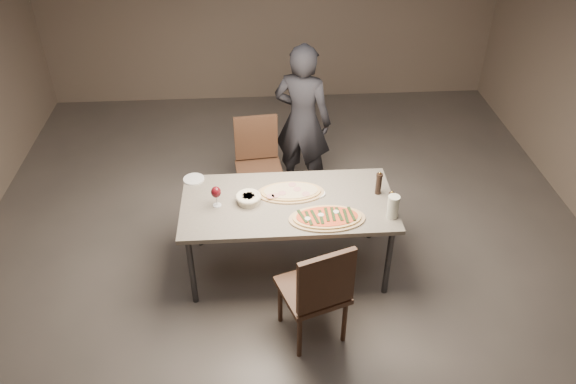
{
  "coord_description": "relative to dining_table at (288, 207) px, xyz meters",
  "views": [
    {
      "loc": [
        -0.25,
        -3.77,
        3.6
      ],
      "look_at": [
        0.0,
        0.0,
        0.85
      ],
      "focal_mm": 35.0,
      "sensor_mm": 36.0,
      "label": 1
    }
  ],
  "objects": [
    {
      "name": "chair_near",
      "position": [
        0.17,
        -0.84,
        -0.14
      ],
      "size": [
        0.6,
        0.6,
        0.99
      ],
      "rotation": [
        0.0,
        0.0,
        0.34
      ],
      "color": "#41291B",
      "rests_on": "ground"
    },
    {
      "name": "pepper_mill_right",
      "position": [
        0.83,
        -0.18,
        0.15
      ],
      "size": [
        0.05,
        0.05,
        0.2
      ],
      "rotation": [
        0.0,
        0.0,
        -0.18
      ],
      "color": "black",
      "rests_on": "dining_table"
    },
    {
      "name": "room",
      "position": [
        0.0,
        0.0,
        0.71
      ],
      "size": [
        7.0,
        7.0,
        7.0
      ],
      "color": "#5A534D",
      "rests_on": "ground"
    },
    {
      "name": "diner",
      "position": [
        0.23,
        1.26,
        0.13
      ],
      "size": [
        0.71,
        0.6,
        1.65
      ],
      "primitive_type": "imported",
      "rotation": [
        0.0,
        0.0,
        2.73
      ],
      "color": "black",
      "rests_on": "ground"
    },
    {
      "name": "pepper_mill_left",
      "position": [
        0.78,
        0.07,
        0.16
      ],
      "size": [
        0.06,
        0.06,
        0.22
      ],
      "rotation": [
        0.0,
        0.0,
        0.23
      ],
      "color": "black",
      "rests_on": "dining_table"
    },
    {
      "name": "chair_far",
      "position": [
        -0.24,
        1.01,
        -0.15
      ],
      "size": [
        0.5,
        0.5,
        0.96
      ],
      "rotation": [
        0.0,
        0.0,
        3.24
      ],
      "color": "#41291B",
      "rests_on": "ground"
    },
    {
      "name": "side_plate",
      "position": [
        -0.82,
        0.38,
        0.06
      ],
      "size": [
        0.19,
        0.19,
        0.01
      ],
      "rotation": [
        0.0,
        0.0,
        0.31
      ],
      "color": "white",
      "rests_on": "dining_table"
    },
    {
      "name": "dining_table",
      "position": [
        0.0,
        0.0,
        0.0
      ],
      "size": [
        1.8,
        0.9,
        0.75
      ],
      "color": "slate",
      "rests_on": "ground"
    },
    {
      "name": "bread_basket",
      "position": [
        -0.33,
        0.01,
        0.1
      ],
      "size": [
        0.22,
        0.22,
        0.08
      ],
      "rotation": [
        0.0,
        0.0,
        0.21
      ],
      "color": "beige",
      "rests_on": "dining_table"
    },
    {
      "name": "wine_glass",
      "position": [
        -0.59,
        -0.01,
        0.19
      ],
      "size": [
        0.08,
        0.08,
        0.19
      ],
      "rotation": [
        0.0,
        0.0,
        0.04
      ],
      "color": "silver",
      "rests_on": "dining_table"
    },
    {
      "name": "zucchini_pizza",
      "position": [
        0.3,
        -0.26,
        0.07
      ],
      "size": [
        0.62,
        0.34,
        0.05
      ],
      "rotation": [
        0.0,
        0.0,
        0.43
      ],
      "color": "tan",
      "rests_on": "dining_table"
    },
    {
      "name": "oil_dish",
      "position": [
        0.26,
        0.09,
        0.06
      ],
      "size": [
        0.13,
        0.13,
        0.01
      ],
      "rotation": [
        0.0,
        0.0,
        -0.08
      ],
      "color": "white",
      "rests_on": "dining_table"
    },
    {
      "name": "carafe",
      "position": [
        0.83,
        -0.26,
        0.16
      ],
      "size": [
        0.1,
        0.1,
        0.2
      ],
      "rotation": [
        0.0,
        0.0,
        -0.06
      ],
      "color": "silver",
      "rests_on": "dining_table"
    },
    {
      "name": "ham_pizza",
      "position": [
        0.03,
        0.11,
        0.07
      ],
      "size": [
        0.58,
        0.32,
        0.04
      ],
      "rotation": [
        0.0,
        0.0,
        -0.04
      ],
      "color": "tan",
      "rests_on": "dining_table"
    }
  ]
}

